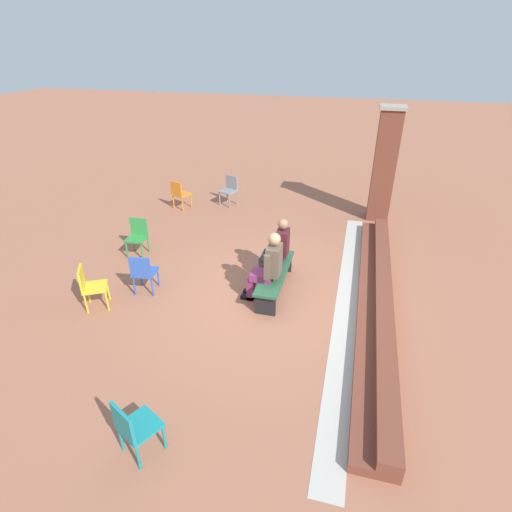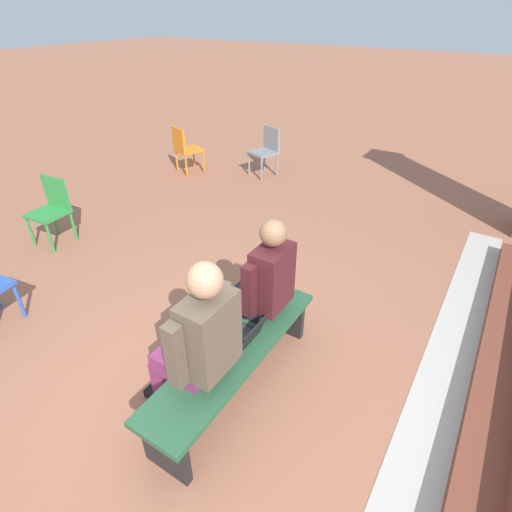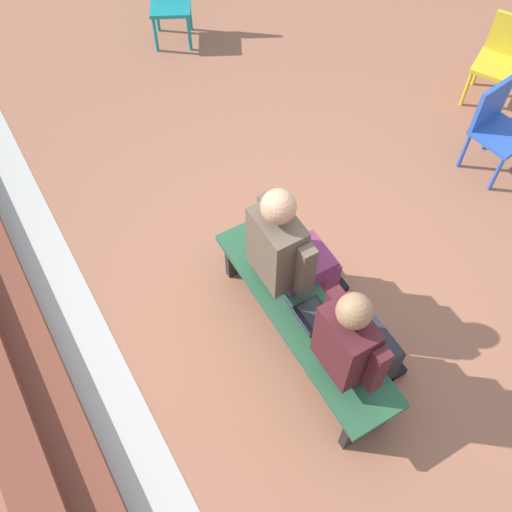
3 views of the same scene
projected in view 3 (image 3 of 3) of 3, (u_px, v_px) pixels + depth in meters
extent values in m
plane|color=#9E6047|center=(295.00, 310.00, 4.68)|extent=(60.00, 60.00, 0.00)
cube|color=#B7B2A8|center=(128.00, 435.00, 4.13)|extent=(7.79, 0.40, 0.01)
cube|color=brown|center=(56.00, 469.00, 3.92)|extent=(6.99, 0.60, 0.15)
cube|color=brown|center=(27.00, 475.00, 3.76)|extent=(6.99, 0.30, 0.15)
cube|color=#285638|center=(304.00, 315.00, 4.18)|extent=(1.80, 0.44, 0.05)
cube|color=black|center=(367.00, 422.00, 3.97)|extent=(0.06, 0.37, 0.40)
cube|color=black|center=(247.00, 252.00, 4.75)|extent=(0.06, 0.37, 0.40)
cube|color=#232328|center=(365.00, 351.00, 3.93)|extent=(0.32, 0.38, 0.13)
cube|color=#232328|center=(388.00, 366.00, 4.18)|extent=(0.10, 0.11, 0.45)
cube|color=black|center=(390.00, 373.00, 4.35)|extent=(0.10, 0.23, 0.07)
cube|color=#232328|center=(374.00, 347.00, 4.26)|extent=(0.10, 0.11, 0.45)
cube|color=black|center=(376.00, 355.00, 4.43)|extent=(0.10, 0.23, 0.07)
cube|color=#47191E|center=(345.00, 343.00, 3.60)|extent=(0.36, 0.23, 0.53)
cube|color=navy|center=(361.00, 337.00, 3.66)|extent=(0.05, 0.01, 0.32)
cube|color=#47191E|center=(377.00, 370.00, 3.52)|extent=(0.09, 0.10, 0.45)
cube|color=#47191E|center=(333.00, 311.00, 3.74)|extent=(0.09, 0.10, 0.45)
sphere|color=#8C6647|center=(354.00, 311.00, 3.27)|extent=(0.21, 0.21, 0.21)
cube|color=#7F2D5B|center=(302.00, 263.00, 4.32)|extent=(0.35, 0.41, 0.14)
cube|color=#7F2D5B|center=(328.00, 281.00, 4.57)|extent=(0.11, 0.12, 0.45)
cube|color=black|center=(332.00, 291.00, 4.74)|extent=(0.11, 0.24, 0.07)
cube|color=#7F2D5B|center=(315.00, 264.00, 4.66)|extent=(0.11, 0.12, 0.45)
cube|color=black|center=(319.00, 274.00, 4.83)|extent=(0.11, 0.24, 0.07)
cube|color=brown|center=(276.00, 247.00, 3.96)|extent=(0.39, 0.24, 0.57)
cube|color=brown|center=(305.00, 271.00, 3.88)|extent=(0.09, 0.10, 0.49)
cube|color=brown|center=(267.00, 220.00, 4.12)|extent=(0.09, 0.10, 0.49)
sphere|color=tan|center=(278.00, 207.00, 3.61)|extent=(0.22, 0.22, 0.22)
cube|color=black|center=(316.00, 319.00, 4.12)|extent=(0.32, 0.22, 0.02)
cube|color=#2D2D33|center=(317.00, 318.00, 4.11)|extent=(0.29, 0.15, 0.00)
cube|color=black|center=(300.00, 321.00, 3.99)|extent=(0.32, 0.07, 0.19)
cube|color=#33519E|center=(301.00, 320.00, 3.99)|extent=(0.28, 0.06, 0.17)
cube|color=#2D56B7|center=(501.00, 135.00, 5.18)|extent=(0.48, 0.48, 0.04)
cube|color=#2D56B7|center=(492.00, 104.00, 5.09)|extent=(0.10, 0.40, 0.40)
cylinder|color=#2D56B7|center=(496.00, 174.00, 5.22)|extent=(0.04, 0.04, 0.40)
cylinder|color=#2D56B7|center=(464.00, 151.00, 5.38)|extent=(0.04, 0.04, 0.40)
cylinder|color=#2D56B7|center=(490.00, 133.00, 5.51)|extent=(0.04, 0.04, 0.40)
cube|color=teal|center=(171.00, 5.00, 6.26)|extent=(0.57, 0.57, 0.04)
cylinder|color=teal|center=(155.00, 35.00, 6.34)|extent=(0.04, 0.04, 0.40)
cylinder|color=teal|center=(189.00, 34.00, 6.35)|extent=(0.04, 0.04, 0.40)
cylinder|color=teal|center=(157.00, 14.00, 6.54)|extent=(0.04, 0.04, 0.40)
cylinder|color=teal|center=(190.00, 14.00, 6.55)|extent=(0.04, 0.04, 0.40)
cube|color=gold|center=(497.00, 66.00, 5.71)|extent=(0.57, 0.57, 0.04)
cube|color=gold|center=(512.00, 35.00, 5.62)|extent=(0.37, 0.23, 0.40)
cylinder|color=gold|center=(466.00, 89.00, 5.85)|extent=(0.04, 0.04, 0.40)
cylinder|color=gold|center=(502.00, 101.00, 5.75)|extent=(0.04, 0.04, 0.40)
cylinder|color=gold|center=(478.00, 68.00, 6.03)|extent=(0.04, 0.04, 0.40)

